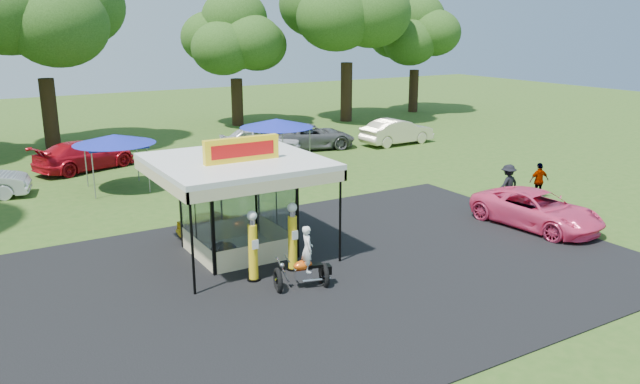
# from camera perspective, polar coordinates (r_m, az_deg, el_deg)

# --- Properties ---
(ground) EXTENTS (120.00, 120.00, 0.00)m
(ground) POSITION_cam_1_polar(r_m,az_deg,el_deg) (18.97, 4.47, -9.06)
(ground) COLOR #30531A
(ground) RESTS_ON ground
(asphalt_apron) EXTENTS (20.00, 14.00, 0.04)m
(asphalt_apron) POSITION_cam_1_polar(r_m,az_deg,el_deg) (20.49, 1.21, -7.07)
(asphalt_apron) COLOR black
(asphalt_apron) RESTS_ON ground
(gas_station_kiosk) EXTENTS (5.40, 5.40, 4.18)m
(gas_station_kiosk) POSITION_cam_1_polar(r_m,az_deg,el_deg) (21.54, -7.55, -1.11)
(gas_station_kiosk) COLOR white
(gas_station_kiosk) RESTS_ON ground
(gas_pump_left) EXTENTS (0.43, 0.43, 2.29)m
(gas_pump_left) POSITION_cam_1_polar(r_m,az_deg,el_deg) (19.34, -6.15, -5.11)
(gas_pump_left) COLOR black
(gas_pump_left) RESTS_ON ground
(gas_pump_right) EXTENTS (0.43, 0.43, 2.29)m
(gas_pump_right) POSITION_cam_1_polar(r_m,az_deg,el_deg) (20.07, -2.53, -4.27)
(gas_pump_right) COLOR black
(gas_pump_right) RESTS_ON ground
(motorcycle) EXTENTS (1.80, 1.18, 2.05)m
(motorcycle) POSITION_cam_1_polar(r_m,az_deg,el_deg) (18.87, -1.35, -6.54)
(motorcycle) COLOR black
(motorcycle) RESTS_ON ground
(spare_tires) EXTENTS (1.03, 0.73, 0.84)m
(spare_tires) POSITION_cam_1_polar(r_m,az_deg,el_deg) (20.92, -8.74, -5.62)
(spare_tires) COLOR black
(spare_tires) RESTS_ON ground
(a_frame_sign) EXTENTS (0.53, 0.48, 0.94)m
(a_frame_sign) POSITION_cam_1_polar(r_m,az_deg,el_deg) (25.19, 20.95, -2.69)
(a_frame_sign) COLOR #593819
(a_frame_sign) RESTS_ON ground
(kiosk_car) EXTENTS (2.82, 1.13, 0.96)m
(kiosk_car) POSITION_cam_1_polar(r_m,az_deg,el_deg) (23.87, -9.58, -2.83)
(kiosk_car) COLOR yellow
(kiosk_car) RESTS_ON ground
(pink_sedan) EXTENTS (2.87, 5.38, 1.44)m
(pink_sedan) POSITION_cam_1_polar(r_m,az_deg,el_deg) (25.85, 19.20, -1.53)
(pink_sedan) COLOR #FF457B
(pink_sedan) RESTS_ON ground
(spectator_east_a) EXTENTS (1.19, 0.72, 1.79)m
(spectator_east_a) POSITION_cam_1_polar(r_m,az_deg,el_deg) (28.73, 16.80, 0.68)
(spectator_east_a) COLOR black
(spectator_east_a) RESTS_ON ground
(spectator_east_b) EXTENTS (1.04, 0.63, 1.66)m
(spectator_east_b) POSITION_cam_1_polar(r_m,az_deg,el_deg) (30.13, 19.39, 0.98)
(spectator_east_b) COLOR gray
(spectator_east_b) RESTS_ON ground
(bg_car_b) EXTENTS (5.97, 4.08, 1.60)m
(bg_car_b) POSITION_cam_1_polar(r_m,az_deg,el_deg) (36.34, -20.70, 3.14)
(bg_car_b) COLOR red
(bg_car_b) RESTS_ON ground
(bg_car_c) EXTENTS (5.36, 3.49, 1.70)m
(bg_car_c) POSITION_cam_1_polar(r_m,az_deg,el_deg) (38.35, -5.51, 4.72)
(bg_car_c) COLOR silver
(bg_car_c) RESTS_ON ground
(bg_car_d) EXTENTS (6.17, 3.74, 1.60)m
(bg_car_d) POSITION_cam_1_polar(r_m,az_deg,el_deg) (39.85, -0.93, 5.11)
(bg_car_d) COLOR #545456
(bg_car_d) RESTS_ON ground
(bg_car_e) EXTENTS (5.16, 2.01, 1.67)m
(bg_car_e) POSITION_cam_1_polar(r_m,az_deg,el_deg) (41.69, 7.06, 5.50)
(bg_car_e) COLOR beige
(bg_car_e) RESTS_ON ground
(tent_west) EXTENTS (3.85, 3.85, 2.69)m
(tent_west) POSITION_cam_1_polar(r_m,az_deg,el_deg) (31.20, -18.29, 4.57)
(tent_west) COLOR gray
(tent_west) RESTS_ON ground
(tent_east) EXTENTS (3.99, 3.99, 2.79)m
(tent_east) POSITION_cam_1_polar(r_m,az_deg,el_deg) (34.00, -4.01, 6.27)
(tent_east) COLOR gray
(tent_east) RESTS_ON ground
(oak_far_c) EXTENTS (10.65, 10.65, 12.56)m
(oak_far_c) POSITION_cam_1_polar(r_m,az_deg,el_deg) (42.96, -24.30, 14.16)
(oak_far_c) COLOR black
(oak_far_c) RESTS_ON ground
(oak_far_d) EXTENTS (8.45, 8.45, 10.06)m
(oak_far_d) POSITION_cam_1_polar(r_m,az_deg,el_deg) (49.13, -7.77, 13.48)
(oak_far_d) COLOR black
(oak_far_d) RESTS_ON ground
(oak_far_e) EXTENTS (10.99, 10.99, 13.09)m
(oak_far_e) POSITION_cam_1_polar(r_m,az_deg,el_deg) (50.98, 2.51, 15.84)
(oak_far_e) COLOR black
(oak_far_e) RESTS_ON ground
(oak_far_f) EXTENTS (8.44, 8.44, 10.17)m
(oak_far_f) POSITION_cam_1_polar(r_m,az_deg,el_deg) (57.07, 8.73, 13.78)
(oak_far_f) COLOR black
(oak_far_f) RESTS_ON ground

